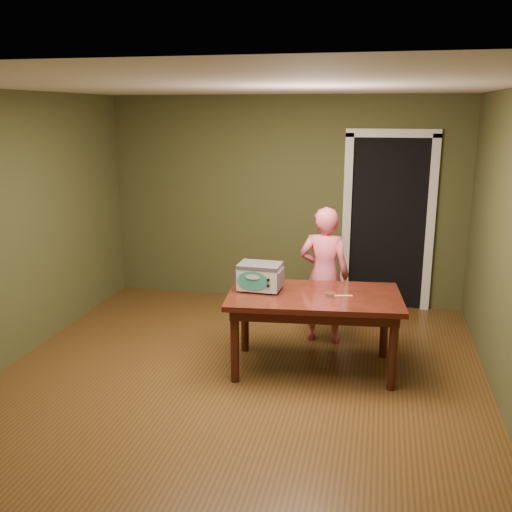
% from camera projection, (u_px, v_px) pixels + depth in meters
% --- Properties ---
extents(floor, '(5.00, 5.00, 0.00)m').
position_uv_depth(floor, '(235.00, 384.00, 5.17)').
color(floor, brown).
rests_on(floor, ground).
extents(room_shell, '(4.52, 5.02, 2.61)m').
position_uv_depth(room_shell, '(234.00, 197.00, 4.74)').
color(room_shell, '#434424').
rests_on(room_shell, ground).
extents(doorway, '(1.10, 0.66, 2.25)m').
position_uv_depth(doorway, '(388.00, 220.00, 7.26)').
color(doorway, black).
rests_on(doorway, ground).
extents(dining_table, '(1.69, 1.06, 0.75)m').
position_uv_depth(dining_table, '(314.00, 304.00, 5.33)').
color(dining_table, black).
rests_on(dining_table, floor).
extents(toy_oven, '(0.43, 0.31, 0.26)m').
position_uv_depth(toy_oven, '(260.00, 276.00, 5.39)').
color(toy_oven, '#4C4F54').
rests_on(toy_oven, dining_table).
extents(baking_pan, '(0.10, 0.10, 0.02)m').
position_uv_depth(baking_pan, '(331.00, 294.00, 5.27)').
color(baking_pan, silver).
rests_on(baking_pan, dining_table).
extents(spatula, '(0.18, 0.07, 0.01)m').
position_uv_depth(spatula, '(343.00, 296.00, 5.24)').
color(spatula, '#ECCC67').
rests_on(spatula, dining_table).
extents(child, '(0.55, 0.37, 1.46)m').
position_uv_depth(child, '(324.00, 275.00, 5.99)').
color(child, '#EA6079').
rests_on(child, floor).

